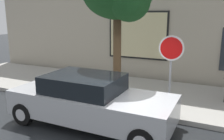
# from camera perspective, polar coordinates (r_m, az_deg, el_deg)

# --- Properties ---
(ground_plane) EXTENTS (60.00, 60.00, 0.00)m
(ground_plane) POSITION_cam_1_polar(r_m,az_deg,el_deg) (6.96, 1.65, -13.61)
(ground_plane) COLOR black
(sidewalk) EXTENTS (20.00, 4.00, 0.15)m
(sidewalk) POSITION_cam_1_polar(r_m,az_deg,el_deg) (9.55, 8.97, -5.75)
(sidewalk) COLOR #A3A099
(sidewalk) RESTS_ON ground
(building_facade) EXTENTS (20.00, 0.67, 7.00)m
(building_facade) POSITION_cam_1_polar(r_m,az_deg,el_deg) (11.48, 13.25, 14.49)
(building_facade) COLOR #B2A893
(building_facade) RESTS_ON ground
(parked_car) EXTENTS (4.68, 1.90, 1.45)m
(parked_car) POSITION_cam_1_polar(r_m,az_deg,el_deg) (6.96, -5.25, -7.23)
(parked_car) COLOR #B7BABF
(parked_car) RESTS_ON ground
(fire_hydrant) EXTENTS (0.30, 0.44, 0.75)m
(fire_hydrant) POSITION_cam_1_polar(r_m,az_deg,el_deg) (9.93, -10.53, -2.42)
(fire_hydrant) COLOR white
(fire_hydrant) RESTS_ON sidewalk
(stop_sign) EXTENTS (0.76, 0.10, 2.36)m
(stop_sign) POSITION_cam_1_polar(r_m,az_deg,el_deg) (7.53, 13.72, 2.67)
(stop_sign) COLOR gray
(stop_sign) RESTS_ON sidewalk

